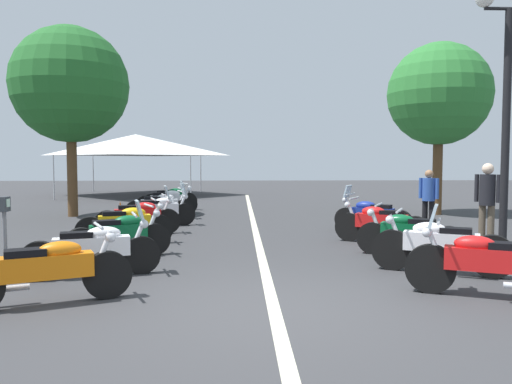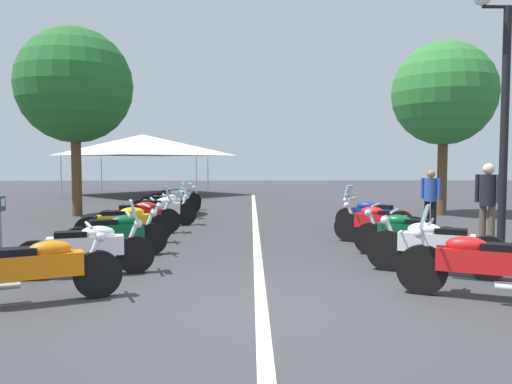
{
  "view_description": "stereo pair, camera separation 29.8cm",
  "coord_description": "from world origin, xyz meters",
  "px_view_note": "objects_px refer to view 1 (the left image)",
  "views": [
    {
      "loc": [
        -6.01,
        0.43,
        1.83
      ],
      "look_at": [
        6.45,
        0.0,
        1.04
      ],
      "focal_mm": 35.18,
      "sensor_mm": 36.0,
      "label": 1
    },
    {
      "loc": [
        -6.01,
        0.13,
        1.83
      ],
      "look_at": [
        6.45,
        0.0,
        1.04
      ],
      "focal_mm": 35.18,
      "sensor_mm": 36.0,
      "label": 2
    }
  ],
  "objects_px": {
    "motorcycle_left_row_5": "(159,210)",
    "parking_meter": "(4,223)",
    "motorcycle_right_row_1": "(440,245)",
    "motorcycle_right_row_4": "(371,215)",
    "motorcycle_left_row_1": "(94,248)",
    "street_lamp_twin_globe": "(508,77)",
    "motorcycle_right_row_3": "(380,223)",
    "roadside_tree_0": "(439,95)",
    "bystander_0": "(429,195)",
    "motorcycle_right_row_2": "(409,233)",
    "event_tent": "(136,145)",
    "roadside_tree_1": "(70,85)",
    "motorcycle_left_row_0": "(47,270)",
    "motorcycle_right_row_0": "(486,262)",
    "traffic_cone_0": "(120,212)",
    "bystander_1": "(487,197)",
    "motorcycle_left_row_8": "(171,198)",
    "motorcycle_left_row_3": "(126,224)",
    "motorcycle_left_row_7": "(167,201)",
    "motorcycle_left_row_4": "(139,216)",
    "motorcycle_left_row_2": "(120,234)"
  },
  "relations": [
    {
      "from": "motorcycle_left_row_0",
      "to": "motorcycle_left_row_7",
      "type": "bearing_deg",
      "value": 65.81
    },
    {
      "from": "motorcycle_left_row_1",
      "to": "event_tent",
      "type": "relative_size",
      "value": 0.3
    },
    {
      "from": "motorcycle_left_row_3",
      "to": "street_lamp_twin_globe",
      "type": "bearing_deg",
      "value": -32.41
    },
    {
      "from": "motorcycle_right_row_4",
      "to": "roadside_tree_0",
      "type": "distance_m",
      "value": 6.45
    },
    {
      "from": "traffic_cone_0",
      "to": "roadside_tree_1",
      "type": "distance_m",
      "value": 4.62
    },
    {
      "from": "street_lamp_twin_globe",
      "to": "event_tent",
      "type": "height_order",
      "value": "street_lamp_twin_globe"
    },
    {
      "from": "motorcycle_left_row_0",
      "to": "motorcycle_left_row_7",
      "type": "xyz_separation_m",
      "value": [
        10.56,
        -0.01,
        0.01
      ]
    },
    {
      "from": "bystander_0",
      "to": "motorcycle_right_row_2",
      "type": "bearing_deg",
      "value": -162.44
    },
    {
      "from": "motorcycle_left_row_5",
      "to": "motorcycle_right_row_4",
      "type": "xyz_separation_m",
      "value": [
        -1.42,
        -5.56,
        -0.0
      ]
    },
    {
      "from": "motorcycle_right_row_4",
      "to": "parking_meter",
      "type": "xyz_separation_m",
      "value": [
        -4.95,
        6.84,
        0.44
      ]
    },
    {
      "from": "bystander_1",
      "to": "roadside_tree_0",
      "type": "distance_m",
      "value": 7.06
    },
    {
      "from": "traffic_cone_0",
      "to": "motorcycle_left_row_8",
      "type": "bearing_deg",
      "value": -18.36
    },
    {
      "from": "motorcycle_right_row_3",
      "to": "bystander_0",
      "type": "relative_size",
      "value": 1.18
    },
    {
      "from": "motorcycle_left_row_7",
      "to": "roadside_tree_0",
      "type": "distance_m",
      "value": 9.78
    },
    {
      "from": "motorcycle_right_row_0",
      "to": "motorcycle_left_row_1",
      "type": "bearing_deg",
      "value": 9.95
    },
    {
      "from": "motorcycle_left_row_0",
      "to": "motorcycle_right_row_1",
      "type": "xyz_separation_m",
      "value": [
        1.58,
        -5.65,
        0.01
      ]
    },
    {
      "from": "motorcycle_right_row_1",
      "to": "motorcycle_left_row_7",
      "type": "bearing_deg",
      "value": -32.53
    },
    {
      "from": "motorcycle_left_row_0",
      "to": "motorcycle_right_row_0",
      "type": "relative_size",
      "value": 1.0
    },
    {
      "from": "motorcycle_right_row_1",
      "to": "motorcycle_right_row_4",
      "type": "xyz_separation_m",
      "value": [
        4.59,
        -0.11,
        -0.01
      ]
    },
    {
      "from": "bystander_0",
      "to": "roadside_tree_1",
      "type": "xyz_separation_m",
      "value": [
        3.79,
        10.34,
        3.33
      ]
    },
    {
      "from": "motorcycle_left_row_2",
      "to": "motorcycle_right_row_2",
      "type": "xyz_separation_m",
      "value": [
        -0.06,
        -5.46,
        0.0
      ]
    },
    {
      "from": "motorcycle_left_row_1",
      "to": "street_lamp_twin_globe",
      "type": "xyz_separation_m",
      "value": [
        1.0,
        -7.05,
        2.85
      ]
    },
    {
      "from": "motorcycle_left_row_5",
      "to": "parking_meter",
      "type": "xyz_separation_m",
      "value": [
        -6.37,
        1.28,
        0.44
      ]
    },
    {
      "from": "motorcycle_left_row_1",
      "to": "motorcycle_left_row_8",
      "type": "relative_size",
      "value": 1.08
    },
    {
      "from": "motorcycle_left_row_5",
      "to": "parking_meter",
      "type": "height_order",
      "value": "parking_meter"
    },
    {
      "from": "motorcycle_right_row_3",
      "to": "roadside_tree_0",
      "type": "distance_m",
      "value": 7.73
    },
    {
      "from": "motorcycle_right_row_2",
      "to": "bystander_0",
      "type": "height_order",
      "value": "bystander_0"
    },
    {
      "from": "motorcycle_left_row_4",
      "to": "bystander_1",
      "type": "xyz_separation_m",
      "value": [
        -1.94,
        -7.75,
        0.58
      ]
    },
    {
      "from": "motorcycle_right_row_2",
      "to": "event_tent",
      "type": "relative_size",
      "value": 0.27
    },
    {
      "from": "motorcycle_left_row_1",
      "to": "motorcycle_right_row_2",
      "type": "relative_size",
      "value": 1.11
    },
    {
      "from": "roadside_tree_1",
      "to": "motorcycle_right_row_4",
      "type": "bearing_deg",
      "value": -114.74
    },
    {
      "from": "motorcycle_right_row_1",
      "to": "motorcycle_left_row_0",
      "type": "bearing_deg",
      "value": 41.0
    },
    {
      "from": "motorcycle_right_row_1",
      "to": "motorcycle_right_row_3",
      "type": "bearing_deg",
      "value": -62.33
    },
    {
      "from": "motorcycle_left_row_1",
      "to": "motorcycle_right_row_3",
      "type": "xyz_separation_m",
      "value": [
        2.99,
        -5.38,
        0.0
      ]
    },
    {
      "from": "motorcycle_left_row_3",
      "to": "motorcycle_left_row_8",
      "type": "distance_m",
      "value": 7.47
    },
    {
      "from": "street_lamp_twin_globe",
      "to": "bystander_0",
      "type": "distance_m",
      "value": 4.56
    },
    {
      "from": "motorcycle_left_row_8",
      "to": "parking_meter",
      "type": "height_order",
      "value": "parking_meter"
    },
    {
      "from": "motorcycle_right_row_3",
      "to": "traffic_cone_0",
      "type": "xyz_separation_m",
      "value": [
        4.23,
        6.67,
        -0.17
      ]
    },
    {
      "from": "street_lamp_twin_globe",
      "to": "motorcycle_right_row_3",
      "type": "bearing_deg",
      "value": 40.0
    },
    {
      "from": "motorcycle_right_row_2",
      "to": "roadside_tree_0",
      "type": "xyz_separation_m",
      "value": [
        7.34,
        -3.48,
        3.58
      ]
    },
    {
      "from": "parking_meter",
      "to": "motorcycle_left_row_1",
      "type": "bearing_deg",
      "value": 16.6
    },
    {
      "from": "motorcycle_left_row_2",
      "to": "bystander_0",
      "type": "distance_m",
      "value": 7.89
    },
    {
      "from": "motorcycle_left_row_3",
      "to": "motorcycle_right_row_0",
      "type": "relative_size",
      "value": 1.01
    },
    {
      "from": "roadside_tree_1",
      "to": "motorcycle_left_row_5",
      "type": "bearing_deg",
      "value": -129.25
    },
    {
      "from": "motorcycle_right_row_3",
      "to": "bystander_1",
      "type": "bearing_deg",
      "value": -159.63
    },
    {
      "from": "traffic_cone_0",
      "to": "motorcycle_right_row_3",
      "type": "bearing_deg",
      "value": -122.38
    },
    {
      "from": "roadside_tree_1",
      "to": "motorcycle_right_row_1",
      "type": "bearing_deg",
      "value": -134.89
    },
    {
      "from": "motorcycle_left_row_4",
      "to": "motorcycle_left_row_7",
      "type": "distance_m",
      "value": 4.48
    },
    {
      "from": "motorcycle_right_row_0",
      "to": "traffic_cone_0",
      "type": "bearing_deg",
      "value": -27.46
    },
    {
      "from": "street_lamp_twin_globe",
      "to": "roadside_tree_0",
      "type": "xyz_separation_m",
      "value": [
        7.83,
        -1.92,
        0.72
      ]
    }
  ]
}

